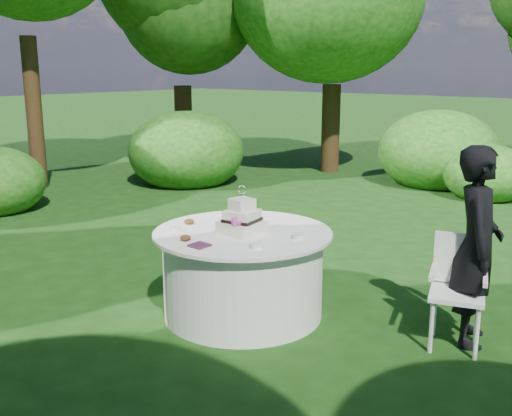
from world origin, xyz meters
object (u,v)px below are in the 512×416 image
Objects in this scene: napkins at (199,245)px; guest at (477,246)px; table at (243,273)px; chair at (458,282)px; cake at (242,220)px.

guest is at bearing 37.58° from napkins.
guest is 1.96m from table.
table is at bearing -159.23° from chair.
guest is 3.71× the size of cake.
napkins is 0.16× the size of chair.
guest is at bearing 59.39° from chair.
table is 1.80m from chair.
napkins is 2.06m from chair.
table is at bearing 125.01° from cake.
napkins is at bearing -90.54° from cake.
napkins is 0.09× the size of guest.
napkins is 0.09× the size of table.
chair reaches higher than napkins.
cake is at bearing -157.27° from chair.
table is 3.64× the size of cake.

